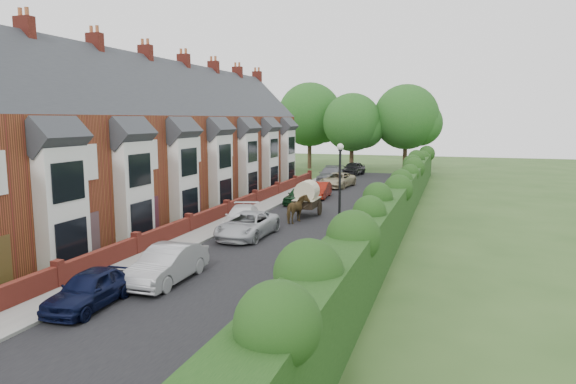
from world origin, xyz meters
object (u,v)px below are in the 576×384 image
car_silver_b (247,225)px  car_green (300,195)px  car_red (320,190)px  horse_cart (307,196)px  car_beige (338,180)px  car_navy (90,289)px  car_grey (331,175)px  car_silver_a (167,264)px  lamppost (340,182)px  car_black (353,169)px  horse (297,209)px  car_white (242,217)px

car_silver_b → car_green: (-0.41, 11.20, -0.02)m
car_red → horse_cart: size_ratio=1.18×
car_beige → car_red: bearing=-82.4°
car_navy → car_grey: size_ratio=0.69×
car_navy → car_green: car_green is taller
car_silver_a → horse_cart: size_ratio=1.32×
lamppost → car_grey: 26.31m
car_green → car_black: bearing=94.8°
lamppost → car_green: size_ratio=1.35×
lamppost → car_grey: size_ratio=0.95×
car_silver_a → horse: 12.61m
car_white → lamppost: bearing=-39.6°
lamppost → horse_cart: lamppost is taller
lamppost → car_white: 7.55m
lamppost → horse_cart: 8.76m
horse_cart → car_white: bearing=-119.2°
car_silver_b → car_red: car_silver_b is taller
car_red → car_beige: size_ratio=0.79×
car_red → car_black: car_black is taller
car_black → horse: 27.24m
car_green → horse: (1.84, -6.69, 0.19)m
car_silver_a → car_red: 22.56m
car_white → car_red: bearing=69.2°
lamppost → car_white: size_ratio=1.16×
car_navy → car_silver_b: bearing=81.2°
lamppost → car_silver_b: size_ratio=1.07×
car_white → horse: 3.62m
lamppost → car_silver_a: lamppost is taller
car_silver_b → horse_cart: (1.43, 6.65, 0.68)m
car_red → car_beige: bearing=87.2°
car_beige → horse_cart: (1.22, -14.61, 0.67)m
car_silver_a → car_black: bearing=90.0°
car_silver_b → horse_cart: size_ratio=1.48×
car_grey → horse: 20.05m
car_silver_b → car_white: 2.32m
car_beige → horse: horse is taller
car_grey → car_black: bearing=79.4°
car_beige → car_black: car_black is taller
car_red → car_beige: (-0.03, 6.71, 0.04)m
car_green → car_black: size_ratio=0.86×
car_silver_a → car_red: (0.28, 22.56, -0.07)m
car_red → car_green: bearing=-103.9°
car_silver_b → car_white: size_ratio=1.09×
car_black → horse: size_ratio=2.25×
lamppost → car_grey: lamppost is taller
car_silver_b → car_beige: bearing=90.5°
car_grey → car_black: (0.81, 7.30, -0.03)m
car_black → car_beige: bearing=-77.8°
lamppost → car_navy: size_ratio=1.37×
car_silver_b → car_silver_a: bearing=-89.3°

